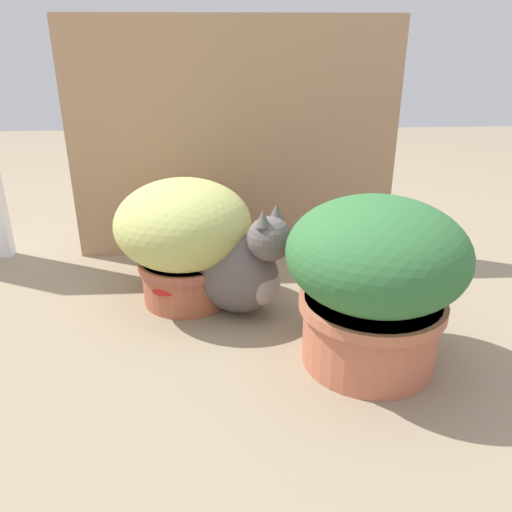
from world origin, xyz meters
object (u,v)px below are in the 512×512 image
object	(u,v)px
cat	(239,269)
mushroom_ornament_red	(168,284)
leafy_planter	(375,278)
grass_planter	(184,236)

from	to	relation	value
cat	mushroom_ornament_red	world-z (taller)	cat
leafy_planter	grass_planter	bearing A→B (deg)	143.21
grass_planter	leafy_planter	bearing A→B (deg)	-36.79
cat	leafy_planter	bearing A→B (deg)	-41.02
grass_planter	cat	world-z (taller)	grass_planter
grass_planter	leafy_planter	distance (m)	0.53
grass_planter	cat	size ratio (longest dim) A/B	1.12
grass_planter	mushroom_ornament_red	xyz separation A→B (m)	(-0.04, -0.07, -0.11)
cat	mushroom_ornament_red	distance (m)	0.19
grass_planter	mushroom_ornament_red	world-z (taller)	grass_planter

